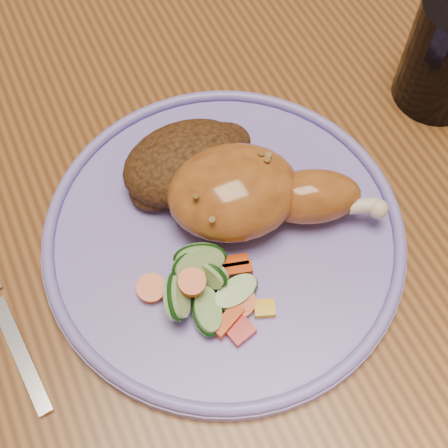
% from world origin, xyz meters
% --- Properties ---
extents(ground, '(4.00, 4.00, 0.00)m').
position_xyz_m(ground, '(0.00, 0.00, 0.00)').
color(ground, '#502F1B').
rests_on(ground, ground).
extents(dining_table, '(0.90, 1.40, 0.75)m').
position_xyz_m(dining_table, '(0.00, 0.00, 0.67)').
color(dining_table, brown).
rests_on(dining_table, ground).
extents(plate, '(0.30, 0.30, 0.01)m').
position_xyz_m(plate, '(-0.04, -0.07, 0.76)').
color(plate, '#7868C4').
rests_on(plate, dining_table).
extents(plate_rim, '(0.30, 0.30, 0.01)m').
position_xyz_m(plate_rim, '(-0.04, -0.07, 0.77)').
color(plate_rim, '#7868C4').
rests_on(plate_rim, plate).
extents(chicken_leg, '(0.17, 0.12, 0.06)m').
position_xyz_m(chicken_leg, '(-0.01, -0.06, 0.79)').
color(chicken_leg, '#9F5721').
rests_on(chicken_leg, plate).
extents(rice_pilaf, '(0.12, 0.08, 0.05)m').
position_xyz_m(rice_pilaf, '(-0.04, -0.00, 0.78)').
color(rice_pilaf, '#442611').
rests_on(rice_pilaf, plate).
extents(vegetable_pile, '(0.10, 0.09, 0.05)m').
position_xyz_m(vegetable_pile, '(-0.07, -0.11, 0.78)').
color(vegetable_pile, '#A50A05').
rests_on(vegetable_pile, plate).
extents(fork, '(0.03, 0.15, 0.00)m').
position_xyz_m(fork, '(-0.22, -0.07, 0.75)').
color(fork, silver).
rests_on(fork, dining_table).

